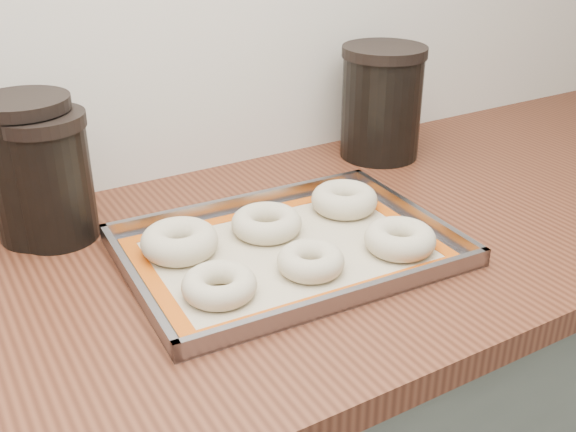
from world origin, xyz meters
TOP-DOWN VIEW (x-y plane):
  - countertop at (0.00, 1.68)m, footprint 3.06×0.68m
  - baking_tray at (0.05, 1.64)m, footprint 0.48×0.35m
  - baking_mat at (0.05, 1.64)m, footprint 0.43×0.31m
  - bagel_front_left at (-0.09, 1.59)m, footprint 0.12×0.12m
  - bagel_front_mid at (0.04, 1.58)m, footprint 0.12×0.12m
  - bagel_front_right at (0.18, 1.56)m, footprint 0.11×0.11m
  - bagel_back_left at (-0.09, 1.71)m, footprint 0.14×0.14m
  - bagel_back_mid at (0.04, 1.71)m, footprint 0.13×0.13m
  - bagel_back_right at (0.19, 1.71)m, footprint 0.12×0.12m
  - canister_left at (-0.24, 1.89)m, footprint 0.13×0.13m
  - canister_mid at (-0.23, 1.86)m, footprint 0.13×0.13m
  - canister_right at (0.40, 1.89)m, footprint 0.16×0.16m

SIDE VIEW (x-z plane):
  - countertop at x=0.00m, z-range 0.86..0.90m
  - baking_mat at x=0.05m, z-range 0.90..0.91m
  - baking_tray at x=0.05m, z-range 0.89..0.92m
  - bagel_front_left at x=-0.09m, z-range 0.90..0.94m
  - bagel_front_mid at x=0.04m, z-range 0.90..0.94m
  - bagel_back_mid at x=0.04m, z-range 0.90..0.94m
  - bagel_front_right at x=0.18m, z-range 0.90..0.94m
  - bagel_back_right at x=0.19m, z-range 0.90..0.94m
  - bagel_back_left at x=-0.09m, z-range 0.90..0.94m
  - canister_mid at x=-0.23m, z-range 0.90..1.09m
  - canister_right at x=0.40m, z-range 0.90..1.11m
  - canister_left at x=-0.24m, z-range 0.90..1.11m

